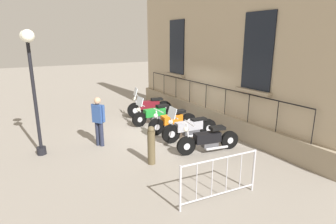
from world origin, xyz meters
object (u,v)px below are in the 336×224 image
motorcycle_maroon (149,107)px  motorcycle_black (208,140)px  motorcycle_green (155,114)px  pedestrian_standing (99,119)px  bollard (151,145)px  motorcycle_orange (173,122)px  motorcycle_silver (190,128)px  crowd_barrier (219,177)px  lamppost (31,69)px

motorcycle_maroon → motorcycle_black: 4.58m
motorcycle_green → motorcycle_black: bearing=91.0°
motorcycle_maroon → motorcycle_green: size_ratio=0.95×
motorcycle_green → pedestrian_standing: size_ratio=1.29×
motorcycle_black → bollard: size_ratio=1.86×
motorcycle_orange → motorcycle_silver: size_ratio=0.96×
crowd_barrier → bollard: 2.47m
motorcycle_orange → crowd_barrier: (1.53, 4.54, 0.15)m
motorcycle_orange → crowd_barrier: size_ratio=1.05×
motorcycle_black → lamppost: bearing=-28.0°
motorcycle_maroon → bollard: size_ratio=1.79×
pedestrian_standing → motorcycle_maroon: bearing=-142.6°
motorcycle_green → motorcycle_orange: 1.27m
bollard → crowd_barrier: bearing=100.7°
motorcycle_green → motorcycle_black: size_ratio=1.01×
motorcycle_orange → lamppost: size_ratio=0.56×
motorcycle_green → crowd_barrier: (1.43, 5.80, 0.15)m
motorcycle_maroon → motorcycle_silver: (0.08, 3.36, -0.04)m
motorcycle_maroon → pedestrian_standing: 3.83m
motorcycle_black → crowd_barrier: size_ratio=1.07×
motorcycle_maroon → motorcycle_orange: size_ratio=0.97×
motorcycle_maroon → pedestrian_standing: size_ratio=1.23×
motorcycle_maroon → lamppost: bearing=23.6°
lamppost → motorcycle_orange: bearing=177.3°
motorcycle_green → lamppost: bearing=13.0°
motorcycle_black → pedestrian_standing: size_ratio=1.27×
motorcycle_silver → pedestrian_standing: pedestrian_standing is taller
motorcycle_black → motorcycle_orange: bearing=-91.0°
lamppost → crowd_barrier: bearing=123.4°
motorcycle_maroon → lamppost: (4.83, 2.11, 2.20)m
motorcycle_orange → lamppost: bearing=-2.7°
motorcycle_green → motorcycle_orange: motorcycle_green is taller
motorcycle_black → crowd_barrier: crowd_barrier is taller
motorcycle_maroon → crowd_barrier: bearing=76.2°
motorcycle_black → motorcycle_maroon: bearing=-92.5°
motorcycle_maroon → bollard: (2.15, 4.44, 0.11)m
motorcycle_orange → bollard: size_ratio=1.84×
motorcycle_orange → bollard: bollard is taller
crowd_barrier → pedestrian_standing: 4.76m
motorcycle_orange → motorcycle_black: bearing=89.0°
motorcycle_silver → motorcycle_black: bearing=84.5°
motorcycle_silver → bollard: (2.07, 1.07, 0.15)m
bollard → motorcycle_maroon: bearing=-115.8°
motorcycle_silver → crowd_barrier: size_ratio=1.09×
bollard → pedestrian_standing: pedestrian_standing is taller
motorcycle_green → motorcycle_silver: bearing=94.5°
motorcycle_black → crowd_barrier: (1.49, 2.29, 0.16)m
motorcycle_green → lamppost: 5.20m
pedestrian_standing → motorcycle_silver: bearing=160.2°
bollard → pedestrian_standing: bearing=-67.7°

